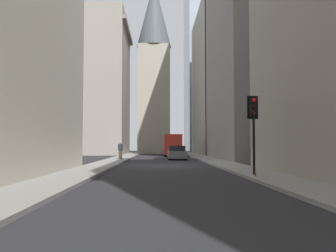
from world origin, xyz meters
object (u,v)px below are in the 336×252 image
traffic_light_foreground (254,116)px  pedestrian (120,149)px  hatchback_grey (177,153)px  discarded_bottle (255,174)px  delivery_truck (172,145)px

traffic_light_foreground → pedestrian: size_ratio=2.14×
hatchback_grey → discarded_bottle: (-21.48, -2.33, -0.42)m
hatchback_grey → traffic_light_foreground: traffic_light_foreground is taller
hatchback_grey → pedestrian: 5.93m
discarded_bottle → delivery_truck: bearing=4.1°
delivery_truck → pedestrian: size_ratio=3.73×
traffic_light_foreground → pedestrian: bearing=23.7°
hatchback_grey → traffic_light_foreground: (-20.48, -2.54, 2.19)m
delivery_truck → pedestrian: (-13.58, 5.51, -0.38)m
delivery_truck → traffic_light_foreground: size_ratio=1.75×
delivery_truck → hatchback_grey: bearing=180.0°
hatchback_grey → delivery_truck: bearing=-0.0°
delivery_truck → traffic_light_foreground: bearing=-175.4°
pedestrian → discarded_bottle: size_ratio=6.41×
delivery_truck → pedestrian: delivery_truck is taller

